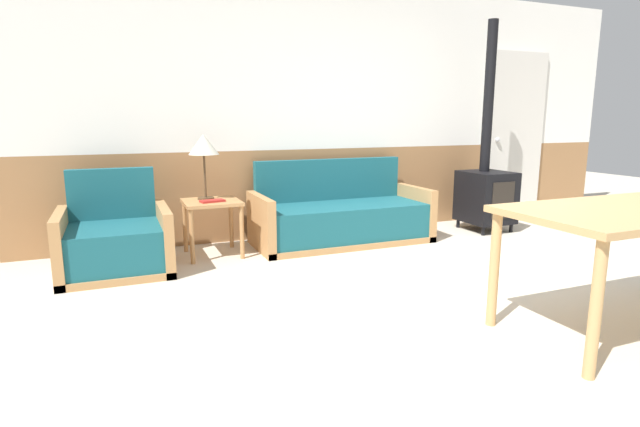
{
  "coord_description": "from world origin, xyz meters",
  "views": [
    {
      "loc": [
        -2.59,
        -2.48,
        1.28
      ],
      "look_at": [
        -1.11,
        1.1,
        0.54
      ],
      "focal_mm": 28.0,
      "sensor_mm": 36.0,
      "label": 1
    }
  ],
  "objects_px": {
    "side_table": "(212,210)",
    "dining_table": "(640,220)",
    "table_lamp": "(204,146)",
    "wood_stove": "(486,186)",
    "armchair": "(115,243)",
    "couch": "(341,218)"
  },
  "relations": [
    {
      "from": "table_lamp",
      "to": "dining_table",
      "type": "relative_size",
      "value": 0.37
    },
    {
      "from": "couch",
      "to": "table_lamp",
      "type": "bearing_deg",
      "value": 176.51
    },
    {
      "from": "dining_table",
      "to": "wood_stove",
      "type": "distance_m",
      "value": 2.75
    },
    {
      "from": "couch",
      "to": "side_table",
      "type": "relative_size",
      "value": 3.47
    },
    {
      "from": "table_lamp",
      "to": "dining_table",
      "type": "height_order",
      "value": "table_lamp"
    },
    {
      "from": "side_table",
      "to": "dining_table",
      "type": "height_order",
      "value": "dining_table"
    },
    {
      "from": "couch",
      "to": "side_table",
      "type": "distance_m",
      "value": 1.34
    },
    {
      "from": "couch",
      "to": "dining_table",
      "type": "xyz_separation_m",
      "value": [
        0.73,
        -2.66,
        0.42
      ]
    },
    {
      "from": "armchair",
      "to": "side_table",
      "type": "bearing_deg",
      "value": 12.24
    },
    {
      "from": "table_lamp",
      "to": "dining_table",
      "type": "bearing_deg",
      "value": -52.52
    },
    {
      "from": "side_table",
      "to": "dining_table",
      "type": "bearing_deg",
      "value": -52.08
    },
    {
      "from": "wood_stove",
      "to": "armchair",
      "type": "bearing_deg",
      "value": -178.76
    },
    {
      "from": "side_table",
      "to": "couch",
      "type": "bearing_deg",
      "value": 0.25
    },
    {
      "from": "armchair",
      "to": "wood_stove",
      "type": "xyz_separation_m",
      "value": [
        3.96,
        0.09,
        0.27
      ]
    },
    {
      "from": "armchair",
      "to": "wood_stove",
      "type": "relative_size",
      "value": 0.38
    },
    {
      "from": "table_lamp",
      "to": "side_table",
      "type": "bearing_deg",
      "value": -68.14
    },
    {
      "from": "couch",
      "to": "dining_table",
      "type": "relative_size",
      "value": 1.11
    },
    {
      "from": "armchair",
      "to": "side_table",
      "type": "relative_size",
      "value": 1.68
    },
    {
      "from": "wood_stove",
      "to": "side_table",
      "type": "bearing_deg",
      "value": 177.95
    },
    {
      "from": "couch",
      "to": "armchair",
      "type": "relative_size",
      "value": 2.07
    },
    {
      "from": "side_table",
      "to": "table_lamp",
      "type": "xyz_separation_m",
      "value": [
        -0.04,
        0.09,
        0.59
      ]
    },
    {
      "from": "armchair",
      "to": "side_table",
      "type": "distance_m",
      "value": 0.89
    }
  ]
}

